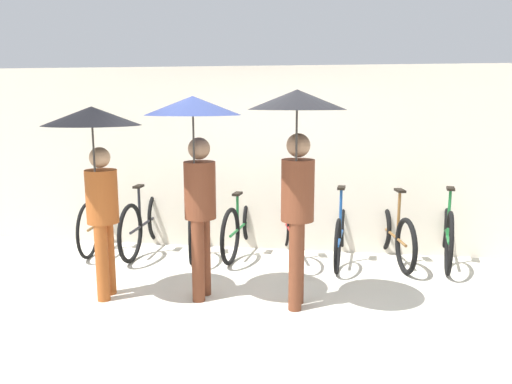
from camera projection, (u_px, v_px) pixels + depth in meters
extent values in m
plane|color=beige|center=(240.00, 313.00, 4.82)|extent=(30.00, 30.00, 0.00)
cube|color=beige|center=(269.00, 160.00, 6.78)|extent=(12.62, 0.12, 2.48)
torus|color=black|center=(113.00, 214.00, 7.44)|extent=(0.12, 0.74, 0.74)
torus|color=black|center=(88.00, 231.00, 6.46)|extent=(0.12, 0.74, 0.74)
cylinder|color=brown|center=(101.00, 222.00, 6.95)|extent=(0.14, 0.99, 0.04)
cylinder|color=brown|center=(96.00, 204.00, 6.73)|extent=(0.04, 0.04, 0.58)
cube|color=black|center=(94.00, 181.00, 6.67)|extent=(0.11, 0.21, 0.03)
cylinder|color=brown|center=(111.00, 190.00, 7.38)|extent=(0.04, 0.04, 0.71)
cylinder|color=brown|center=(110.00, 167.00, 7.32)|extent=(0.44, 0.08, 0.03)
torus|color=black|center=(158.00, 215.00, 7.32)|extent=(0.06, 0.76, 0.76)
torus|color=black|center=(130.00, 233.00, 6.29)|extent=(0.06, 0.76, 0.76)
cylinder|color=black|center=(145.00, 223.00, 6.80)|extent=(0.05, 1.05, 0.04)
cylinder|color=black|center=(139.00, 207.00, 6.58)|extent=(0.04, 0.04, 0.53)
cube|color=black|center=(138.00, 186.00, 6.53)|extent=(0.09, 0.20, 0.03)
cylinder|color=black|center=(157.00, 193.00, 7.26)|extent=(0.04, 0.04, 0.64)
cylinder|color=black|center=(156.00, 171.00, 7.20)|extent=(0.44, 0.03, 0.03)
torus|color=black|center=(193.00, 217.00, 7.19)|extent=(0.22, 0.74, 0.75)
torus|color=black|center=(191.00, 235.00, 6.24)|extent=(0.22, 0.74, 0.75)
cylinder|color=#19662D|center=(192.00, 225.00, 6.71)|extent=(0.27, 0.94, 0.04)
cylinder|color=#19662D|center=(191.00, 211.00, 6.51)|extent=(0.04, 0.04, 0.46)
cube|color=black|center=(191.00, 193.00, 6.47)|extent=(0.14, 0.22, 0.03)
cylinder|color=#19662D|center=(192.00, 193.00, 7.12)|extent=(0.04, 0.04, 0.71)
cylinder|color=#19662D|center=(192.00, 169.00, 7.06)|extent=(0.43, 0.13, 0.03)
torus|color=black|center=(251.00, 219.00, 7.17)|extent=(0.13, 0.72, 0.72)
torus|color=black|center=(230.00, 236.00, 6.22)|extent=(0.13, 0.72, 0.72)
cylinder|color=#19662D|center=(241.00, 227.00, 6.69)|extent=(0.14, 1.00, 0.04)
cylinder|color=#19662D|center=(237.00, 213.00, 6.49)|extent=(0.04, 0.04, 0.47)
cube|color=black|center=(237.00, 194.00, 6.44)|extent=(0.11, 0.21, 0.03)
cylinder|color=#19662D|center=(251.00, 194.00, 7.11)|extent=(0.04, 0.04, 0.71)
cylinder|color=#19662D|center=(251.00, 170.00, 7.04)|extent=(0.44, 0.07, 0.03)
torus|color=black|center=(285.00, 221.00, 7.01)|extent=(0.20, 0.70, 0.71)
torus|color=black|center=(296.00, 240.00, 6.06)|extent=(0.20, 0.70, 0.71)
cylinder|color=maroon|center=(290.00, 230.00, 6.53)|extent=(0.25, 0.96, 0.04)
cylinder|color=maroon|center=(292.00, 214.00, 6.32)|extent=(0.04, 0.04, 0.50)
cube|color=black|center=(292.00, 194.00, 6.28)|extent=(0.13, 0.22, 0.03)
cylinder|color=maroon|center=(285.00, 200.00, 6.96)|extent=(0.04, 0.04, 0.60)
cylinder|color=maroon|center=(285.00, 179.00, 6.91)|extent=(0.43, 0.13, 0.03)
torus|color=black|center=(344.00, 225.00, 6.92)|extent=(0.10, 0.66, 0.66)
torus|color=black|center=(338.00, 246.00, 5.90)|extent=(0.10, 0.66, 0.66)
cylinder|color=#19478C|center=(341.00, 235.00, 6.41)|extent=(0.13, 1.07, 0.04)
cylinder|color=#19478C|center=(341.00, 214.00, 6.18)|extent=(0.04, 0.04, 0.63)
cube|color=black|center=(341.00, 188.00, 6.12)|extent=(0.11, 0.21, 0.03)
cylinder|color=#19478C|center=(344.00, 202.00, 6.86)|extent=(0.04, 0.04, 0.66)
cylinder|color=#19478C|center=(345.00, 178.00, 6.81)|extent=(0.44, 0.07, 0.03)
torus|color=black|center=(382.00, 226.00, 6.83)|extent=(0.18, 0.67, 0.67)
torus|color=black|center=(406.00, 246.00, 5.88)|extent=(0.18, 0.67, 0.67)
cylinder|color=brown|center=(393.00, 235.00, 6.36)|extent=(0.21, 0.96, 0.04)
cylinder|color=brown|center=(399.00, 215.00, 6.14)|extent=(0.04, 0.04, 0.60)
cube|color=black|center=(400.00, 190.00, 6.08)|extent=(0.13, 0.21, 0.03)
cylinder|color=brown|center=(383.00, 203.00, 6.77)|extent=(0.04, 0.04, 0.66)
cylinder|color=brown|center=(385.00, 179.00, 6.72)|extent=(0.44, 0.11, 0.03)
torus|color=black|center=(444.00, 224.00, 6.78)|extent=(0.17, 0.76, 0.76)
torus|color=black|center=(449.00, 243.00, 5.83)|extent=(0.17, 0.76, 0.76)
cylinder|color=#19662D|center=(447.00, 233.00, 6.31)|extent=(0.20, 1.01, 0.04)
cylinder|color=#19662D|center=(449.00, 213.00, 6.09)|extent=(0.04, 0.04, 0.58)
cube|color=black|center=(451.00, 189.00, 6.04)|extent=(0.12, 0.21, 0.03)
cylinder|color=#19662D|center=(446.00, 201.00, 6.73)|extent=(0.04, 0.04, 0.62)
cylinder|color=#19662D|center=(448.00, 178.00, 6.67)|extent=(0.44, 0.10, 0.03)
cylinder|color=#9E4C1E|center=(109.00, 257.00, 5.24)|extent=(0.13, 0.13, 0.80)
cylinder|color=#9E4C1E|center=(102.00, 263.00, 5.07)|extent=(0.13, 0.13, 0.80)
cylinder|color=#9E4C1E|center=(102.00, 196.00, 5.03)|extent=(0.32, 0.32, 0.54)
sphere|color=tan|center=(100.00, 158.00, 4.96)|extent=(0.21, 0.21, 0.21)
cylinder|color=#332D28|center=(94.00, 161.00, 4.83)|extent=(0.02, 0.02, 0.69)
cone|color=black|center=(92.00, 116.00, 4.75)|extent=(0.93, 0.93, 0.18)
cylinder|color=brown|center=(204.00, 256.00, 5.22)|extent=(0.13, 0.13, 0.85)
cylinder|color=brown|center=(198.00, 261.00, 5.05)|extent=(0.13, 0.13, 0.85)
cylinder|color=brown|center=(200.00, 190.00, 5.01)|extent=(0.32, 0.32, 0.58)
sphere|color=#997051|center=(199.00, 148.00, 4.93)|extent=(0.22, 0.22, 0.22)
cylinder|color=#332D28|center=(194.00, 153.00, 4.80)|extent=(0.02, 0.02, 0.72)
cone|color=#19234C|center=(193.00, 106.00, 4.72)|extent=(0.93, 0.93, 0.18)
cylinder|color=brown|center=(298.00, 261.00, 4.99)|extent=(0.13, 0.13, 0.88)
cylinder|color=brown|center=(295.00, 267.00, 4.82)|extent=(0.13, 0.13, 0.88)
cylinder|color=brown|center=(298.00, 190.00, 4.78)|extent=(0.32, 0.32, 0.60)
sphere|color=#997051|center=(298.00, 145.00, 4.70)|extent=(0.23, 0.23, 0.23)
cylinder|color=#332D28|center=(296.00, 150.00, 4.57)|extent=(0.02, 0.02, 0.73)
cone|color=black|center=(297.00, 99.00, 4.49)|extent=(0.90, 0.90, 0.18)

